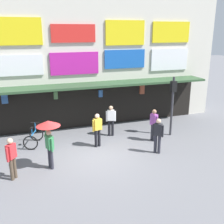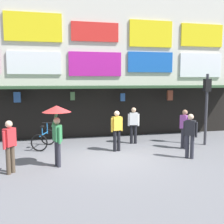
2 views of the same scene
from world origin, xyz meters
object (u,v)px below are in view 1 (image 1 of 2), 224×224
(bicycle_parked, at_px, (34,138))
(pedestrian_with_umbrella, at_px, (49,131))
(pedestrian_in_white, at_px, (12,156))
(pedestrian_in_blue, at_px, (158,134))
(pedestrian_in_black, at_px, (154,123))
(pedestrian_in_purple, at_px, (111,118))
(pedestrian_in_yellow, at_px, (97,128))
(traffic_light_far, at_px, (173,97))

(bicycle_parked, distance_m, pedestrian_with_umbrella, 2.96)
(bicycle_parked, distance_m, pedestrian_in_white, 3.20)
(bicycle_parked, height_order, pedestrian_in_blue, pedestrian_in_blue)
(pedestrian_with_umbrella, bearing_deg, pedestrian_in_blue, -1.62)
(pedestrian_in_blue, distance_m, pedestrian_in_white, 6.30)
(pedestrian_in_black, bearing_deg, pedestrian_in_purple, 143.34)
(bicycle_parked, xyz_separation_m, pedestrian_in_purple, (4.03, -0.03, 0.59))
(pedestrian_with_umbrella, height_order, pedestrian_in_black, pedestrian_with_umbrella)
(bicycle_parked, xyz_separation_m, pedestrian_in_yellow, (2.95, -1.16, 0.59))
(pedestrian_in_blue, bearing_deg, pedestrian_in_yellow, 146.53)
(bicycle_parked, relative_size, pedestrian_in_black, 0.79)
(pedestrian_in_blue, xyz_separation_m, pedestrian_in_purple, (-1.35, 2.73, 0.04))
(pedestrian_in_yellow, distance_m, pedestrian_in_black, 2.93)
(traffic_light_far, xyz_separation_m, pedestrian_with_umbrella, (-6.59, -1.63, -0.50))
(pedestrian_in_purple, bearing_deg, traffic_light_far, -17.16)
(pedestrian_in_yellow, bearing_deg, pedestrian_in_white, -154.30)
(pedestrian_in_purple, bearing_deg, pedestrian_in_yellow, -133.88)
(pedestrian_in_yellow, xyz_separation_m, pedestrian_in_purple, (1.08, 1.12, 0.00))
(traffic_light_far, relative_size, pedestrian_in_blue, 1.90)
(pedestrian_in_yellow, relative_size, pedestrian_in_white, 1.00)
(pedestrian_in_white, bearing_deg, bicycle_parked, 73.22)
(pedestrian_in_purple, bearing_deg, pedestrian_in_white, -148.90)
(pedestrian_in_yellow, bearing_deg, traffic_light_far, 2.25)
(pedestrian_in_blue, xyz_separation_m, pedestrian_in_white, (-6.29, -0.25, 0.00))
(bicycle_parked, bearing_deg, pedestrian_in_black, -13.46)
(pedestrian_with_umbrella, height_order, pedestrian_in_white, pedestrian_with_umbrella)
(traffic_light_far, relative_size, bicycle_parked, 2.42)
(bicycle_parked, height_order, pedestrian_in_purple, pedestrian_in_purple)
(bicycle_parked, relative_size, pedestrian_in_blue, 0.79)
(pedestrian_in_blue, distance_m, pedestrian_in_yellow, 2.91)
(pedestrian_in_black, bearing_deg, pedestrian_with_umbrella, -167.11)
(pedestrian_in_blue, bearing_deg, pedestrian_in_purple, 116.34)
(bicycle_parked, distance_m, pedestrian_in_purple, 4.07)
(pedestrian_in_blue, bearing_deg, pedestrian_with_umbrella, 178.38)
(pedestrian_with_umbrella, xyz_separation_m, pedestrian_in_yellow, (2.41, 1.47, -0.66))
(traffic_light_far, distance_m, pedestrian_in_yellow, 4.34)
(pedestrian_in_blue, bearing_deg, pedestrian_in_white, -177.70)
(bicycle_parked, bearing_deg, pedestrian_in_blue, -27.17)
(bicycle_parked, xyz_separation_m, pedestrian_with_umbrella, (0.55, -2.63, 1.25))
(traffic_light_far, height_order, pedestrian_in_yellow, traffic_light_far)
(bicycle_parked, bearing_deg, pedestrian_with_umbrella, -78.26)
(pedestrian_in_yellow, distance_m, pedestrian_in_purple, 1.56)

